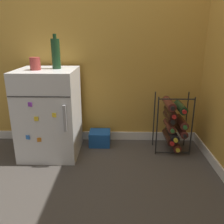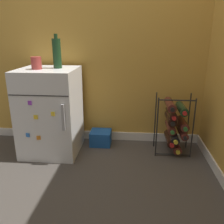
% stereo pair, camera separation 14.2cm
% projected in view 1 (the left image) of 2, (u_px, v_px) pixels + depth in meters
% --- Properties ---
extents(ground_plane, '(14.00, 14.00, 0.00)m').
position_uv_depth(ground_plane, '(100.00, 164.00, 2.13)').
color(ground_plane, '#423D38').
extents(wall_back, '(7.03, 0.07, 2.50)m').
position_uv_depth(wall_back, '(102.00, 21.00, 2.29)').
color(wall_back, '#BC8C38').
rests_on(wall_back, ground_plane).
extents(mini_fridge, '(0.53, 0.54, 0.82)m').
position_uv_depth(mini_fridge, '(50.00, 113.00, 2.24)').
color(mini_fridge, silver).
rests_on(mini_fridge, ground_plane).
extents(wine_rack, '(0.34, 0.33, 0.58)m').
position_uv_depth(wine_rack, '(173.00, 123.00, 2.32)').
color(wine_rack, black).
rests_on(wine_rack, ground_plane).
extents(soda_box, '(0.21, 0.20, 0.15)m').
position_uv_depth(soda_box, '(100.00, 138.00, 2.50)').
color(soda_box, '#194C9E').
rests_on(soda_box, ground_plane).
extents(fridge_top_cup, '(0.09, 0.09, 0.11)m').
position_uv_depth(fridge_top_cup, '(35.00, 64.00, 2.05)').
color(fridge_top_cup, maroon).
rests_on(fridge_top_cup, mini_fridge).
extents(fridge_top_bottle, '(0.08, 0.08, 0.30)m').
position_uv_depth(fridge_top_bottle, '(56.00, 53.00, 2.10)').
color(fridge_top_bottle, '#19381E').
rests_on(fridge_top_bottle, mini_fridge).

